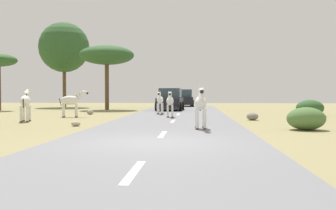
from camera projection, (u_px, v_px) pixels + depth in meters
ground_plane at (154, 144)px, 10.58m from camera, size 90.00×90.00×0.00m
road at (157, 143)px, 10.57m from camera, size 6.00×64.00×0.05m
lane_markings at (153, 147)px, 9.57m from camera, size 0.16×56.00×0.01m
zebra_0 at (170, 101)px, 21.68m from camera, size 0.46×1.58×1.49m
zebra_1 at (201, 103)px, 14.53m from camera, size 0.47×1.70×1.60m
zebra_2 at (72, 101)px, 22.53m from camera, size 1.70×0.58×1.61m
zebra_3 at (26, 101)px, 18.95m from camera, size 0.77×1.73×1.67m
zebra_4 at (160, 100)px, 24.94m from camera, size 0.42×1.58×1.49m
car_0 at (170, 100)px, 30.75m from camera, size 2.15×4.40×1.74m
car_1 at (183, 99)px, 40.30m from camera, size 2.25×4.45×1.74m
tree_0 at (107, 56)px, 32.72m from camera, size 4.59×4.59×5.42m
tree_1 at (64, 47)px, 38.96m from camera, size 5.02×5.02×8.53m
bush_2 at (310, 108)px, 23.62m from camera, size 1.65×1.49×0.99m
bush_4 at (306, 119)px, 14.62m from camera, size 1.44×1.30×0.86m
rock_0 at (76, 124)px, 16.33m from camera, size 0.40×0.31×0.21m
rock_1 at (252, 116)px, 20.00m from camera, size 0.61×0.64×0.39m
rock_3 at (90, 112)px, 25.36m from camera, size 0.44×0.38×0.31m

